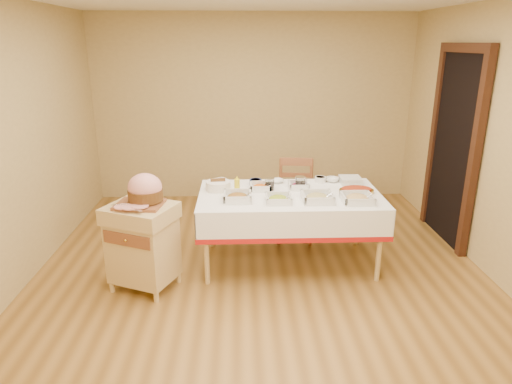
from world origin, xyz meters
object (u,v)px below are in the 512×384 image
at_px(plate_stack, 350,180).
at_px(brass_platter, 356,191).
at_px(ham_on_board, 144,192).
at_px(mustard_bottle, 237,185).
at_px(preserve_jar_right, 300,184).
at_px(dining_chair, 295,199).
at_px(preserve_jar_left, 270,185).
at_px(dining_table, 289,209).
at_px(butcher_cart, 143,242).
at_px(bread_basket, 218,185).

xyz_separation_m(plate_stack, brass_platter, (-0.01, -0.33, -0.01)).
bearing_deg(ham_on_board, mustard_bottle, 30.09).
xyz_separation_m(preserve_jar_right, plate_stack, (0.57, 0.20, -0.03)).
xyz_separation_m(dining_chair, preserve_jar_left, (-0.34, -0.52, 0.34)).
relative_size(dining_table, preserve_jar_right, 13.48).
xyz_separation_m(butcher_cart, ham_on_board, (0.04, 0.03, 0.47)).
xyz_separation_m(dining_chair, bread_basket, (-0.86, -0.49, 0.33)).
distance_m(dining_chair, plate_stack, 0.70).
bearing_deg(mustard_bottle, preserve_jar_right, 7.50).
relative_size(butcher_cart, plate_stack, 3.70).
bearing_deg(plate_stack, ham_on_board, -159.52).
xyz_separation_m(ham_on_board, plate_stack, (2.04, 0.76, -0.15)).
relative_size(ham_on_board, brass_platter, 1.24).
bearing_deg(preserve_jar_right, mustard_bottle, -172.50).
relative_size(butcher_cart, bread_basket, 3.23).
bearing_deg(bread_basket, ham_on_board, -137.56).
height_order(dining_table, preserve_jar_left, preserve_jar_left).
relative_size(preserve_jar_right, bread_basket, 0.53).
height_order(mustard_bottle, plate_stack, mustard_bottle).
bearing_deg(brass_platter, dining_chair, 130.23).
relative_size(dining_chair, preserve_jar_right, 6.89).
bearing_deg(preserve_jar_left, preserve_jar_right, 1.94).
bearing_deg(preserve_jar_right, brass_platter, -12.78).
bearing_deg(ham_on_board, butcher_cart, -141.93).
relative_size(dining_table, butcher_cart, 2.23).
bearing_deg(plate_stack, brass_platter, -92.35).
relative_size(dining_table, mustard_bottle, 10.37).
bearing_deg(butcher_cart, bread_basket, 42.18).
bearing_deg(preserve_jar_left, ham_on_board, -154.49).
bearing_deg(dining_chair, mustard_bottle, -138.46).
relative_size(ham_on_board, bread_basket, 1.72).
bearing_deg(bread_basket, butcher_cart, -137.82).
xyz_separation_m(preserve_jar_left, brass_platter, (0.87, -0.12, -0.04)).
bearing_deg(preserve_jar_right, bread_basket, 179.14).
bearing_deg(dining_chair, butcher_cart, -144.30).
bearing_deg(dining_chair, preserve_jar_right, -92.26).
xyz_separation_m(preserve_jar_right, bread_basket, (-0.84, 0.01, -0.01)).
distance_m(butcher_cart, preserve_jar_left, 1.38).
bearing_deg(ham_on_board, bread_basket, 42.44).
bearing_deg(butcher_cart, preserve_jar_right, 21.50).
bearing_deg(mustard_bottle, dining_table, -5.60).
relative_size(plate_stack, brass_platter, 0.63).
height_order(ham_on_board, preserve_jar_right, ham_on_board).
distance_m(ham_on_board, brass_platter, 2.08).
xyz_separation_m(preserve_jar_right, brass_platter, (0.56, -0.13, -0.04)).
bearing_deg(brass_platter, butcher_cart, -167.18).
bearing_deg(brass_platter, bread_basket, 174.34).
bearing_deg(mustard_bottle, brass_platter, -1.93).
xyz_separation_m(dining_table, preserve_jar_left, (-0.20, 0.13, 0.22)).
bearing_deg(ham_on_board, preserve_jar_right, 20.92).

